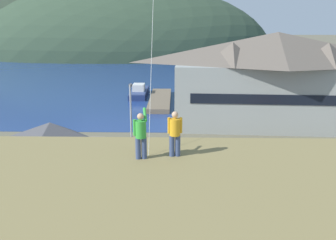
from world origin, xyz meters
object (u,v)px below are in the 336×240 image
(moored_boat_wharfside, at_px, (139,92))
(parked_car_mid_row_near, at_px, (173,166))
(parked_car_mid_row_far, at_px, (320,167))
(parked_car_back_row_right, at_px, (292,199))
(harbor_lodge, at_px, (275,78))
(parked_car_front_row_silver, at_px, (122,206))
(storage_shed_near_lot, at_px, (53,155))
(person_companion, at_px, (175,132))
(person_kite_flyer, at_px, (141,134))
(parked_car_corner_spot, at_px, (204,197))
(wharf_dock, at_px, (160,100))
(parking_light_pole, at_px, (131,116))

(moored_boat_wharfside, bearing_deg, parked_car_mid_row_near, -79.48)
(parked_car_mid_row_far, bearing_deg, parked_car_mid_row_near, -179.66)
(parked_car_mid_row_near, height_order, parked_car_back_row_right, same)
(harbor_lodge, xyz_separation_m, parked_car_front_row_silver, (-14.92, -21.36, -4.79))
(parked_car_mid_row_far, bearing_deg, storage_shed_near_lot, -174.55)
(parked_car_back_row_right, xyz_separation_m, person_companion, (-7.67, -8.42, 7.25))
(person_kite_flyer, bearing_deg, parked_car_corner_spot, 70.16)
(moored_boat_wharfside, distance_m, parked_car_mid_row_near, 32.41)
(parked_car_front_row_silver, bearing_deg, wharf_dock, 88.46)
(moored_boat_wharfside, xyz_separation_m, parked_car_mid_row_far, (17.69, -31.79, 0.34))
(storage_shed_near_lot, distance_m, person_companion, 15.96)
(parking_light_pole, bearing_deg, parked_car_corner_spot, -58.10)
(parked_car_corner_spot, relative_size, parked_car_back_row_right, 0.99)
(parked_car_back_row_right, bearing_deg, person_kite_flyer, -135.72)
(moored_boat_wharfside, bearing_deg, person_kite_flyer, -83.96)
(moored_boat_wharfside, bearing_deg, person_companion, -82.37)
(wharf_dock, height_order, person_kite_flyer, person_kite_flyer)
(parked_car_front_row_silver, relative_size, parked_car_mid_row_near, 1.02)
(parked_car_corner_spot, relative_size, parking_light_pole, 0.62)
(harbor_lodge, relative_size, parked_car_mid_row_far, 5.83)
(moored_boat_wharfside, relative_size, parked_car_mid_row_far, 1.98)
(storage_shed_near_lot, bearing_deg, parked_car_corner_spot, -16.19)
(parked_car_back_row_right, bearing_deg, parked_car_mid_row_far, 54.07)
(harbor_lodge, bearing_deg, person_kite_flyer, -113.93)
(wharf_dock, distance_m, parking_light_pole, 23.39)
(parked_car_back_row_right, height_order, person_kite_flyer, person_kite_flyer)
(wharf_dock, distance_m, moored_boat_wharfside, 5.72)
(parked_car_back_row_right, height_order, parking_light_pole, parking_light_pole)
(storage_shed_near_lot, xyz_separation_m, parked_car_back_row_right, (16.78, -3.43, -1.64))
(parked_car_front_row_silver, relative_size, parking_light_pole, 0.64)
(person_companion, bearing_deg, parked_car_mid_row_near, 90.78)
(parking_light_pole, bearing_deg, parked_car_mid_row_far, -15.81)
(storage_shed_near_lot, bearing_deg, person_kite_flyer, -57.03)
(parked_car_front_row_silver, distance_m, parking_light_pole, 11.30)
(parked_car_mid_row_far, distance_m, parking_light_pole, 16.48)
(parked_car_corner_spot, distance_m, parked_car_mid_row_near, 5.56)
(wharf_dock, bearing_deg, moored_boat_wharfside, 130.58)
(parked_car_back_row_right, xyz_separation_m, parked_car_mid_row_far, (3.92, 5.40, 0.00))
(parked_car_mid_row_near, bearing_deg, parked_car_front_row_silver, -115.93)
(harbor_lodge, height_order, parking_light_pole, harbor_lodge)
(parked_car_mid_row_far, xyz_separation_m, person_kite_flyer, (-12.83, -14.10, 7.26))
(harbor_lodge, bearing_deg, parked_car_corner_spot, -115.67)
(person_kite_flyer, relative_size, person_companion, 1.07)
(parked_car_back_row_right, relative_size, person_companion, 2.45)
(wharf_dock, xyz_separation_m, parked_car_mid_row_far, (13.98, -27.46, 0.71))
(wharf_dock, height_order, parked_car_mid_row_far, parked_car_mid_row_far)
(wharf_dock, bearing_deg, parked_car_corner_spot, -82.40)
(parked_car_corner_spot, distance_m, parking_light_pole, 11.69)
(wharf_dock, bearing_deg, person_companion, -86.68)
(parked_car_front_row_silver, distance_m, parked_car_mid_row_near, 7.12)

